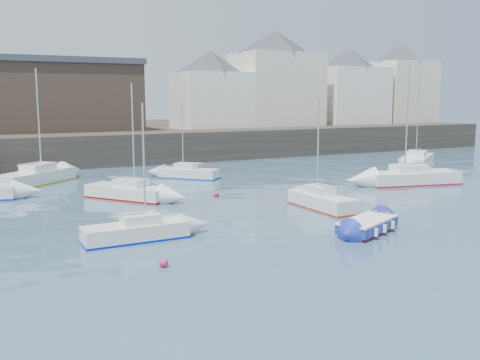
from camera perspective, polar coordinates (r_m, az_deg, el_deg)
name	(u,v)px	position (r m, az deg, el deg)	size (l,w,h in m)	color
water	(371,256)	(22.81, 13.75, -7.89)	(220.00, 220.00, 0.00)	#2D4760
quay_wall	(136,148)	(53.73, -11.06, 3.37)	(90.00, 5.00, 3.00)	#28231E
land_strip	(97,137)	(71.19, -14.98, 4.46)	(90.00, 32.00, 2.80)	#28231E
bldg_east_a	(276,78)	(67.90, 3.83, 10.79)	(13.36, 13.36, 11.80)	beige
bldg_east_b	(349,86)	(73.65, 11.54, 9.75)	(11.88, 11.88, 9.95)	white
bldg_east_c	(400,83)	(79.51, 16.74, 9.84)	(11.14, 11.14, 10.95)	beige
bldg_east_d	(211,89)	(63.33, -3.09, 9.64)	(11.14, 11.14, 8.95)	white
warehouse	(58,96)	(60.13, -18.88, 8.52)	(16.40, 10.40, 7.60)	#3D2D26
blue_dinghy	(367,225)	(26.40, 13.44, -4.71)	(4.00, 2.96, 0.70)	maroon
sailboat_a	(136,231)	(24.86, -11.00, -5.36)	(4.82, 1.65, 6.21)	silver
sailboat_b	(128,192)	(34.96, -11.86, -1.21)	(4.89, 5.65, 7.33)	silver
sailboat_c	(321,201)	(31.51, 8.68, -2.19)	(1.69, 4.92, 6.43)	silver
sailboat_d	(412,177)	(41.94, 17.89, 0.29)	(7.34, 3.68, 8.96)	silver
sailboat_f	(188,173)	(43.11, -5.55, 0.77)	(4.48, 4.53, 6.28)	silver
sailboat_g	(417,160)	(54.15, 18.34, 2.07)	(6.98, 5.98, 8.88)	silver
sailboat_h	(36,177)	(42.83, -20.95, 0.32)	(6.42, 6.01, 8.59)	silver
buoy_near	(164,267)	(21.03, -8.15, -9.16)	(0.37, 0.37, 0.37)	#DB245A
buoy_mid	(323,208)	(31.98, 8.87, -2.93)	(0.40, 0.40, 0.40)	#DB245A
buoy_far	(216,196)	(35.19, -2.53, -1.76)	(0.36, 0.36, 0.36)	#DB245A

